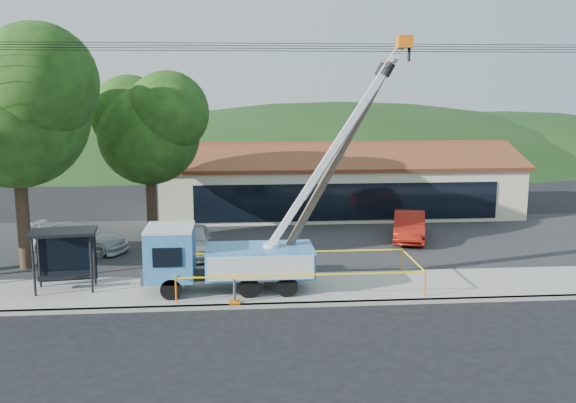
# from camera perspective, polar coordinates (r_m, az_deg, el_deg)

# --- Properties ---
(ground) EXTENTS (120.00, 120.00, 0.00)m
(ground) POSITION_cam_1_polar(r_m,az_deg,el_deg) (22.40, 2.28, -11.08)
(ground) COLOR black
(ground) RESTS_ON ground
(curb) EXTENTS (60.00, 0.25, 0.15)m
(curb) POSITION_cam_1_polar(r_m,az_deg,el_deg) (24.33, 1.67, -9.13)
(curb) COLOR #A4A19A
(curb) RESTS_ON ground
(sidewalk) EXTENTS (60.00, 4.00, 0.15)m
(sidewalk) POSITION_cam_1_polar(r_m,az_deg,el_deg) (26.12, 1.20, -7.76)
(sidewalk) COLOR #A4A19A
(sidewalk) RESTS_ON ground
(parking_lot) EXTENTS (60.00, 12.00, 0.10)m
(parking_lot) POSITION_cam_1_polar(r_m,az_deg,el_deg) (33.80, -0.23, -3.64)
(parking_lot) COLOR #28282B
(parking_lot) RESTS_ON ground
(strip_mall) EXTENTS (22.50, 8.53, 4.67)m
(strip_mall) POSITION_cam_1_polar(r_m,az_deg,el_deg) (41.70, 4.38, 1.54)
(strip_mall) COLOR beige
(strip_mall) RESTS_ON ground
(tree_west_near) EXTENTS (7.56, 6.72, 10.80)m
(tree_west_near) POSITION_cam_1_polar(r_m,az_deg,el_deg) (30.21, -23.15, 8.24)
(tree_west_near) COLOR #332316
(tree_west_near) RESTS_ON ground
(tree_lot) EXTENTS (6.30, 5.60, 8.94)m
(tree_lot) POSITION_cam_1_polar(r_m,az_deg,el_deg) (34.05, -12.28, 6.73)
(tree_lot) COLOR #332316
(tree_lot) RESTS_ON ground
(hill_west) EXTENTS (78.40, 56.00, 28.00)m
(hill_west) POSITION_cam_1_polar(r_m,az_deg,el_deg) (77.15, -14.06, 3.82)
(hill_west) COLOR #173714
(hill_west) RESTS_ON ground
(hill_center) EXTENTS (89.60, 64.00, 32.00)m
(hill_center) POSITION_cam_1_polar(r_m,az_deg,el_deg) (77.19, 4.63, 4.10)
(hill_center) COLOR #173714
(hill_center) RESTS_ON ground
(hill_east) EXTENTS (72.80, 52.00, 26.00)m
(hill_east) POSITION_cam_1_polar(r_m,az_deg,el_deg) (82.85, 18.44, 4.02)
(hill_east) COLOR #173714
(hill_east) RESTS_ON ground
(utility_truck) EXTENTS (10.33, 3.54, 9.89)m
(utility_truck) POSITION_cam_1_polar(r_m,az_deg,el_deg) (25.42, -5.49, -4.67)
(utility_truck) COLOR black
(utility_truck) RESTS_ON ground
(leaning_pole) EXTENTS (5.52, 1.85, 9.80)m
(leaning_pole) POSITION_cam_1_polar(r_m,az_deg,el_deg) (25.47, 4.53, 4.13)
(leaning_pole) COLOR brown
(leaning_pole) RESTS_ON ground
(bus_shelter) EXTENTS (2.67, 1.82, 2.42)m
(bus_shelter) POSITION_cam_1_polar(r_m,az_deg,el_deg) (26.93, -19.26, -3.72)
(bus_shelter) COLOR black
(bus_shelter) RESTS_ON ground
(caution_tape) EXTENTS (9.53, 3.54, 1.02)m
(caution_tape) POSITION_cam_1_polar(r_m,az_deg,el_deg) (26.03, 0.89, -5.93)
(caution_tape) COLOR orange
(caution_tape) RESTS_ON ground
(car_silver) EXTENTS (1.81, 4.29, 1.45)m
(car_silver) POSITION_cam_1_polar(r_m,az_deg,el_deg) (31.38, -8.38, -4.93)
(car_silver) COLOR #B3B8BB
(car_silver) RESTS_ON ground
(car_red) EXTENTS (2.73, 4.80, 1.50)m
(car_red) POSITION_cam_1_polar(r_m,az_deg,el_deg) (34.69, 10.68, -3.54)
(car_red) COLOR maroon
(car_red) RESTS_ON ground
(car_white) EXTENTS (5.27, 3.27, 1.42)m
(car_white) POSITION_cam_1_polar(r_m,az_deg,el_deg) (33.33, -18.05, -4.44)
(car_white) COLOR silver
(car_white) RESTS_ON ground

